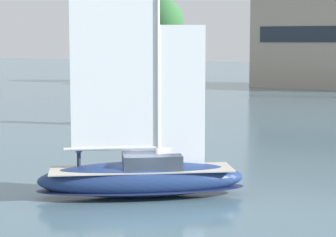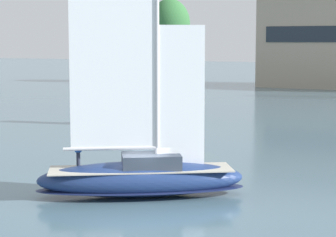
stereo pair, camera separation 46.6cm
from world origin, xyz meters
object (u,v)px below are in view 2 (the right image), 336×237
at_px(sailboat_main, 141,174).
at_px(sailboat_moored_far_slip, 155,118).
at_px(tree_shore_center, 170,24).
at_px(channel_buoy, 187,144).

bearing_deg(sailboat_main, sailboat_moored_far_slip, 117.44).
height_order(tree_shore_center, channel_buoy, tree_shore_center).
height_order(tree_shore_center, sailboat_main, tree_shore_center).
relative_size(tree_shore_center, sailboat_moored_far_slip, 1.87).
bearing_deg(channel_buoy, sailboat_moored_far_slip, 127.00).
distance_m(sailboat_main, sailboat_moored_far_slip, 27.68).
relative_size(sailboat_main, sailboat_moored_far_slip, 1.76).
bearing_deg(sailboat_main, tree_shore_center, 116.65).
bearing_deg(sailboat_main, channel_buoy, 104.83).
bearing_deg(channel_buoy, tree_shore_center, 118.47).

